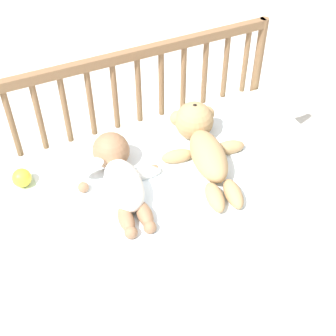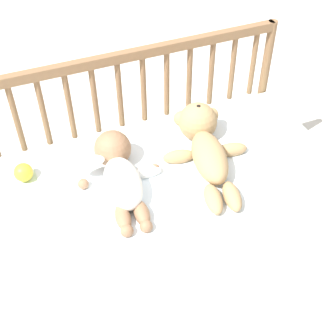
% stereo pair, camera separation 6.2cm
% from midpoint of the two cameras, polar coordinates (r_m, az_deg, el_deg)
% --- Properties ---
extents(ground_plane, '(12.00, 12.00, 0.00)m').
position_cam_midpoint_polar(ground_plane, '(1.96, 0.90, -10.61)').
color(ground_plane, silver).
extents(crib_mattress, '(1.22, 0.66, 0.44)m').
position_cam_midpoint_polar(crib_mattress, '(1.79, 0.98, -6.49)').
color(crib_mattress, silver).
rests_on(crib_mattress, ground_plane).
extents(crib_rail, '(1.22, 0.04, 0.76)m').
position_cam_midpoint_polar(crib_rail, '(1.81, -3.41, 8.21)').
color(crib_rail, brown).
rests_on(crib_rail, ground_plane).
extents(blanket, '(0.86, 0.58, 0.01)m').
position_cam_midpoint_polar(blanket, '(1.62, 1.58, -1.42)').
color(blanket, white).
rests_on(blanket, crib_mattress).
extents(teddy_bear, '(0.32, 0.49, 0.15)m').
position_cam_midpoint_polar(teddy_bear, '(1.68, 5.58, 2.94)').
color(teddy_bear, tan).
rests_on(teddy_bear, crib_mattress).
extents(baby, '(0.29, 0.43, 0.13)m').
position_cam_midpoint_polar(baby, '(1.58, -4.78, -0.60)').
color(baby, white).
rests_on(baby, crib_mattress).
extents(toy_ball, '(0.07, 0.07, 0.07)m').
position_cam_midpoint_polar(toy_ball, '(1.67, -16.21, -0.53)').
color(toy_ball, yellow).
rests_on(toy_ball, crib_mattress).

